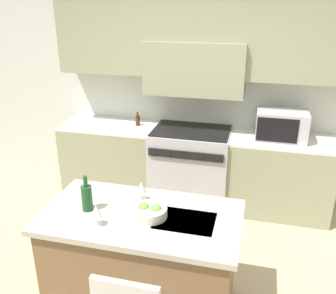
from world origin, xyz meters
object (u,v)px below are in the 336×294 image
Objects in this scene: wine_glass_far at (141,188)px; fruit_bowl at (150,211)px; oil_bottle_on_counter at (138,120)px; wine_bottle at (87,197)px; wine_glass_near at (96,212)px; range_stove at (190,166)px; microwave at (282,125)px.

fruit_bowl is at bearing -57.79° from wine_glass_far.
oil_bottle_on_counter reaches higher than fruit_bowl.
wine_bottle is 1.68× the size of oil_bottle_on_counter.
wine_glass_near is 0.46m from wine_glass_far.
range_stove is 0.86m from oil_bottle_on_counter.
microwave reaches higher than range_stove.
wine_bottle is at bearing 131.76° from wine_glass_near.
wine_glass_near is at bearing -149.54° from fruit_bowl.
fruit_bowl is at bearing -117.97° from microwave.
fruit_bowl is at bearing 2.86° from wine_bottle.
microwave reaches higher than fruit_bowl.
wine_bottle is at bearing -177.14° from fruit_bowl.
microwave is 2.15× the size of fruit_bowl.
microwave is at bearing 51.75° from wine_bottle.
wine_glass_far is 0.95× the size of oil_bottle_on_counter.
microwave reaches higher than oil_bottle_on_counter.
fruit_bowl reaches higher than range_stove.
fruit_bowl is (0.34, 0.20, -0.07)m from wine_glass_near.
wine_glass_far is at bearing -124.40° from microwave.
wine_glass_far is at bearing -93.54° from range_stove.
wine_glass_near is 0.95× the size of oil_bottle_on_counter.
wine_bottle reaches higher than oil_bottle_on_counter.
range_stove is 3.28× the size of wine_bottle.
wine_bottle is (-1.47, -1.86, -0.08)m from microwave.
wine_bottle reaches higher than range_stove.
microwave is at bearing -2.02° from oil_bottle_on_counter.
wine_bottle is 0.23m from wine_glass_near.
oil_bottle_on_counter is at bearing 173.50° from range_stove.
wine_bottle reaches higher than wine_glass_near.
range_stove is 1.88m from fruit_bowl.
wine_glass_near is at bearing -79.46° from oil_bottle_on_counter.
microwave is 2.09m from fruit_bowl.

